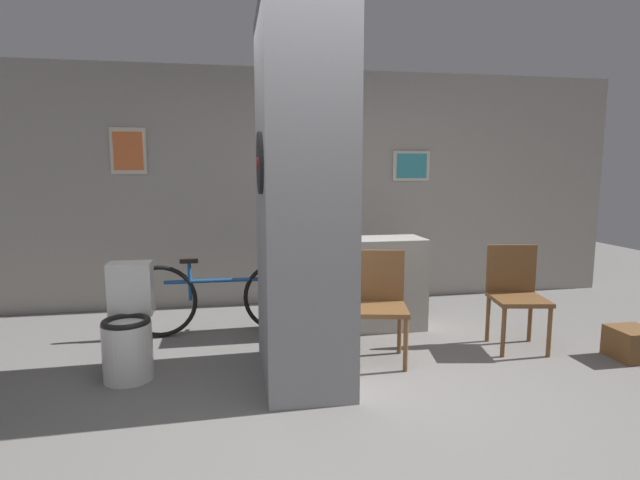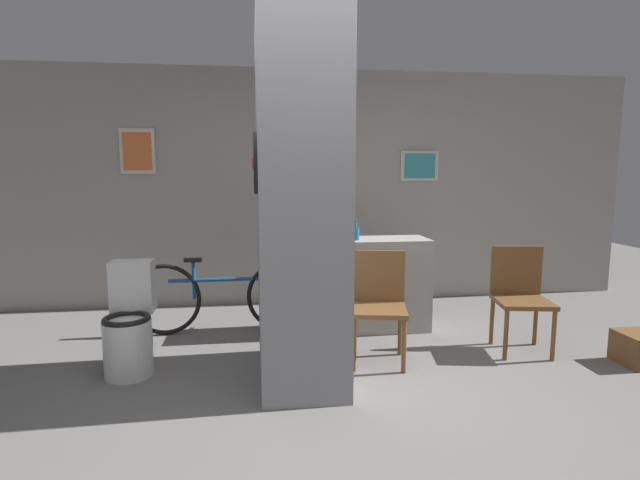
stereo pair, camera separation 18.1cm
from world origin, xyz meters
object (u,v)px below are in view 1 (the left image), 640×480
object	(u,v)px
toilet	(129,329)
chair_near_pillar	(379,300)
bicycle	(221,297)
bottle_tall	(339,230)
chair_by_doorway	(516,291)

from	to	relation	value
toilet	chair_near_pillar	xyz separation A→B (m)	(1.90, 0.00, 0.13)
bicycle	toilet	bearing A→B (deg)	-127.68
bicycle	bottle_tall	size ratio (longest dim) A/B	6.79
chair_by_doorway	bottle_tall	size ratio (longest dim) A/B	3.37
chair_near_pillar	bicycle	distance (m)	1.51
chair_near_pillar	bottle_tall	distance (m)	0.88
toilet	chair_near_pillar	size ratio (longest dim) A/B	0.95
chair_near_pillar	bottle_tall	xyz separation A→B (m)	(-0.16, 0.72, 0.48)
toilet	bicycle	world-z (taller)	toilet
toilet	chair_by_doorway	distance (m)	3.13
chair_near_pillar	bicycle	size ratio (longest dim) A/B	0.50
toilet	bicycle	bearing A→B (deg)	52.32
toilet	bottle_tall	size ratio (longest dim) A/B	3.19
toilet	bicycle	distance (m)	1.06
bicycle	chair_near_pillar	bearing A→B (deg)	-33.77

